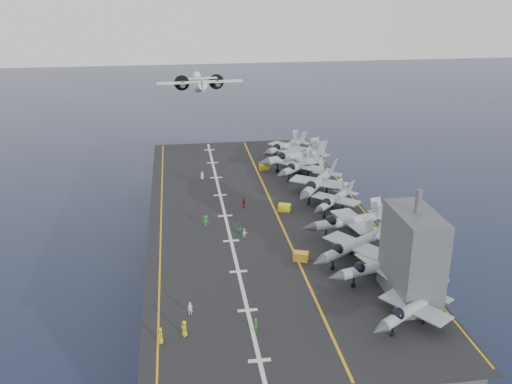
{
  "coord_description": "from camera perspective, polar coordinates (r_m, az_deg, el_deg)",
  "views": [
    {
      "loc": [
        -13.74,
        -90.63,
        49.75
      ],
      "look_at": [
        0.0,
        4.0,
        13.0
      ],
      "focal_mm": 40.0,
      "sensor_mm": 36.0,
      "label": 1
    }
  ],
  "objects": [
    {
      "name": "hull",
      "position": [
        102.01,
        0.32,
        -5.0
      ],
      "size": [
        36.0,
        90.0,
        10.0
      ],
      "primitive_type": "cube",
      "color": "#56595E",
      "rests_on": "ground"
    },
    {
      "name": "tow_cart_a",
      "position": [
        84.14,
        4.5,
        -6.43
      ],
      "size": [
        2.53,
        2.09,
        1.3
      ],
      "primitive_type": null,
      "color": "gold",
      "rests_on": "flight_deck"
    },
    {
      "name": "crew_3",
      "position": [
        94.85,
        -5.06,
        -2.92
      ],
      "size": [
        1.38,
        1.12,
        1.99
      ],
      "primitive_type": "imported",
      "color": "#1F7F2A",
      "rests_on": "flight_deck"
    },
    {
      "name": "deck_edge_port",
      "position": [
        98.85,
        -9.47,
        -2.73
      ],
      "size": [
        0.25,
        90.0,
        0.02
      ],
      "primitive_type": "cube",
      "color": "gold",
      "rests_on": "flight_deck"
    },
    {
      "name": "crew_4",
      "position": [
        102.29,
        -1.23,
        -1.04
      ],
      "size": [
        1.18,
        1.35,
        1.89
      ],
      "primitive_type": "imported",
      "color": "#B00D16",
      "rests_on": "flight_deck"
    },
    {
      "name": "island_superstructure",
      "position": [
        74.28,
        15.47,
        -5.19
      ],
      "size": [
        5.0,
        10.0,
        15.0
      ],
      "primitive_type": null,
      "color": "#56595E",
      "rests_on": "flight_deck"
    },
    {
      "name": "crew_7",
      "position": [
        90.56,
        -1.13,
        -4.16
      ],
      "size": [
        1.05,
        0.75,
        1.65
      ],
      "primitive_type": "imported",
      "color": "silver",
      "rests_on": "flight_deck"
    },
    {
      "name": "fighter_jet_6",
      "position": [
        117.71,
        4.4,
        2.68
      ],
      "size": [
        16.6,
        16.42,
        4.87
      ],
      "primitive_type": null,
      "color": "gray",
      "rests_on": "flight_deck"
    },
    {
      "name": "landing_centerline",
      "position": [
        99.1,
        -3.1,
        -2.39
      ],
      "size": [
        0.5,
        90.0,
        0.02
      ],
      "primitive_type": "cube",
      "color": "silver",
      "rests_on": "flight_deck"
    },
    {
      "name": "fighter_jet_3",
      "position": [
        92.12,
        9.36,
        -2.79
      ],
      "size": [
        16.74,
        12.96,
        5.19
      ],
      "primitive_type": null,
      "color": "#A2ABB3",
      "rests_on": "flight_deck"
    },
    {
      "name": "deck_edge_stbd",
      "position": [
        103.93,
        10.47,
        -1.58
      ],
      "size": [
        0.25,
        90.0,
        0.02
      ],
      "primitive_type": "cube",
      "color": "gold",
      "rests_on": "flight_deck"
    },
    {
      "name": "fighter_jet_1",
      "position": [
        79.4,
        12.13,
        -7.23
      ],
      "size": [
        15.73,
        12.52,
        4.79
      ],
      "primitive_type": null,
      "color": "gray",
      "rests_on": "flight_deck"
    },
    {
      "name": "fighter_jet_8",
      "position": [
        130.75,
        2.99,
        4.61
      ],
      "size": [
        17.07,
        16.5,
        4.96
      ],
      "primitive_type": null,
      "color": "#9BA4AB",
      "rests_on": "flight_deck"
    },
    {
      "name": "crew_1",
      "position": [
        71.92,
        -6.6,
        -11.51
      ],
      "size": [
        1.1,
        0.82,
        1.68
      ],
      "primitive_type": "imported",
      "color": "silver",
      "rests_on": "flight_deck"
    },
    {
      "name": "foul_line",
      "position": [
        100.21,
        2.03,
        -2.1
      ],
      "size": [
        0.35,
        90.0,
        0.02
      ],
      "primitive_type": "cube",
      "color": "gold",
      "rests_on": "flight_deck"
    },
    {
      "name": "tow_cart_c",
      "position": [
        122.29,
        0.82,
        2.56
      ],
      "size": [
        2.16,
        1.44,
        1.27
      ],
      "primitive_type": null,
      "color": "gold",
      "rests_on": "flight_deck"
    },
    {
      "name": "flight_deck",
      "position": [
        99.84,
        0.33,
        -2.32
      ],
      "size": [
        38.0,
        92.0,
        0.4
      ],
      "primitive_type": "cube",
      "color": "black",
      "rests_on": "hull"
    },
    {
      "name": "crew_8",
      "position": [
        67.49,
        -9.55,
        -13.96
      ],
      "size": [
        1.23,
        1.41,
        1.97
      ],
      "primitive_type": "imported",
      "color": "gold",
      "rests_on": "flight_deck"
    },
    {
      "name": "tow_cart_b",
      "position": [
        100.92,
        2.86,
        -1.57
      ],
      "size": [
        2.48,
        2.08,
        1.27
      ],
      "primitive_type": null,
      "color": "yellow",
      "rests_on": "flight_deck"
    },
    {
      "name": "fighter_jet_5",
      "position": [
        107.25,
        6.16,
        0.99
      ],
      "size": [
        18.02,
        19.6,
        5.66
      ],
      "primitive_type": null,
      "color": "#9DA5AE",
      "rests_on": "flight_deck"
    },
    {
      "name": "fighter_jet_0",
      "position": [
        71.44,
        15.34,
        -11.1
      ],
      "size": [
        15.67,
        14.43,
        4.53
      ],
      "primitive_type": null,
      "color": "#959BA3",
      "rests_on": "flight_deck"
    },
    {
      "name": "fighter_jet_7",
      "position": [
        122.39,
        3.99,
        3.62
      ],
      "size": [
        19.28,
        16.14,
        5.71
      ],
      "primitive_type": null,
      "color": "#9298A0",
      "rests_on": "flight_deck"
    },
    {
      "name": "transport_plane",
      "position": [
        144.69,
        -5.6,
        10.4
      ],
      "size": [
        22.09,
        15.69,
        5.04
      ],
      "primitive_type": null,
      "color": "silver"
    },
    {
      "name": "ground",
      "position": [
        104.3,
        0.32,
        -7.47
      ],
      "size": [
        500.0,
        500.0,
        0.0
      ],
      "primitive_type": "plane",
      "color": "#142135",
      "rests_on": "ground"
    },
    {
      "name": "fighter_jet_4",
      "position": [
        101.12,
        7.82,
        -0.72
      ],
      "size": [
        15.0,
        15.27,
        4.46
      ],
      "primitive_type": null,
      "color": "#919BA2",
      "rests_on": "flight_deck"
    },
    {
      "name": "crew_5",
      "position": [
        116.64,
        -5.41,
        1.63
      ],
      "size": [
        1.17,
        1.11,
        1.62
      ],
      "primitive_type": "imported",
      "color": "white",
      "rests_on": "flight_deck"
    },
    {
      "name": "crew_6",
      "position": [
        68.72,
        -0.01,
        -13.09
      ],
      "size": [
        0.75,
        1.04,
        1.63
      ],
      "primitive_type": "imported",
      "color": "green",
      "rests_on": "flight_deck"
    },
    {
      "name": "crew_0",
      "position": [
        68.23,
        -7.18,
        -13.38
      ],
      "size": [
        1.23,
        1.41,
        1.97
      ],
      "primitive_type": "imported",
      "color": "gold",
      "rests_on": "flight_deck"
    },
    {
      "name": "fighter_jet_2",
      "position": [
        84.09,
        9.56,
        -5.25
      ],
      "size": [
        17.66,
        16.32,
        5.1
      ],
      "primitive_type": null,
      "color": "gray",
      "rests_on": "flight_deck"
    },
    {
      "name": "crew_2",
      "position": [
        92.2,
        -1.7,
        -3.67
      ],
      "size": [
        0.74,
        1.06,
        1.71
      ],
      "primitive_type": "imported",
      "color": "green",
      "rests_on": "flight_deck"
    }
  ]
}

